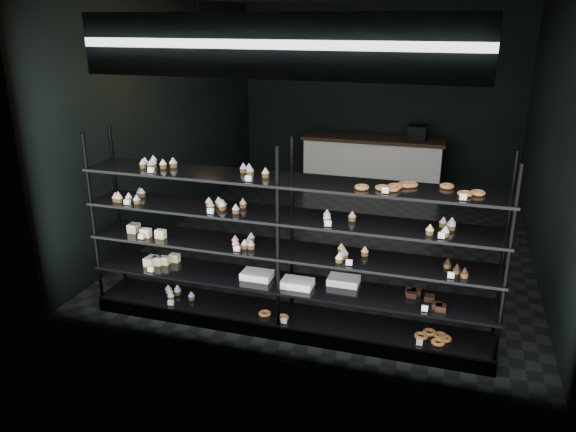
% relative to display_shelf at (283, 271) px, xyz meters
% --- Properties ---
extents(room, '(5.01, 6.01, 3.20)m').
position_rel_display_shelf_xyz_m(room, '(0.06, 2.45, 0.97)').
color(room, black).
rests_on(room, ground).
extents(display_shelf, '(4.00, 0.50, 1.91)m').
position_rel_display_shelf_xyz_m(display_shelf, '(0.00, 0.00, 0.00)').
color(display_shelf, black).
rests_on(display_shelf, room).
extents(signage, '(3.30, 0.05, 0.50)m').
position_rel_display_shelf_xyz_m(signage, '(0.06, -0.48, 2.12)').
color(signage, '#0C103D').
rests_on(signage, room).
extents(pendant_lamp, '(0.28, 0.28, 0.87)m').
position_rel_display_shelf_xyz_m(pendant_lamp, '(-1.43, 1.36, 1.82)').
color(pendant_lamp, black).
rests_on(pendant_lamp, room).
extents(service_counter, '(2.46, 0.65, 1.23)m').
position_rel_display_shelf_xyz_m(service_counter, '(0.09, 4.95, -0.13)').
color(service_counter, silver).
rests_on(service_counter, room).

